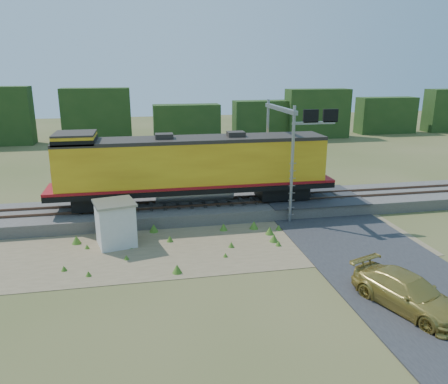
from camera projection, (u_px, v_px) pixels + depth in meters
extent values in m
plane|color=#475123|center=(234.00, 246.00, 25.08)|extent=(140.00, 140.00, 0.00)
cube|color=slate|center=(216.00, 208.00, 30.63)|extent=(70.00, 5.00, 0.80)
cube|color=brown|center=(218.00, 204.00, 29.82)|extent=(70.00, 0.10, 0.16)
cube|color=brown|center=(214.00, 198.00, 31.18)|extent=(70.00, 0.10, 0.16)
cube|color=#8C7754|center=(199.00, 245.00, 25.18)|extent=(26.00, 8.00, 0.03)
cube|color=#38383A|center=(310.00, 196.00, 31.80)|extent=(7.00, 5.20, 0.06)
cube|color=#38383A|center=(254.00, 162.00, 47.11)|extent=(7.00, 24.00, 0.08)
cube|color=#1F3B15|center=(176.00, 117.00, 60.03)|extent=(36.00, 3.00, 6.50)
cube|color=#1F3B15|center=(434.00, 113.00, 67.45)|extent=(50.00, 3.00, 6.00)
cube|color=black|center=(101.00, 200.00, 28.93)|extent=(3.47, 2.22, 0.87)
cube|color=black|center=(281.00, 191.00, 31.23)|extent=(3.47, 2.22, 0.87)
cube|color=black|center=(194.00, 187.00, 29.91)|extent=(19.30, 2.90, 0.35)
cylinder|color=gray|center=(194.00, 193.00, 30.04)|extent=(5.31, 1.16, 1.16)
cube|color=yellow|center=(194.00, 163.00, 29.45)|extent=(17.85, 2.80, 2.99)
cube|color=maroon|center=(194.00, 183.00, 29.83)|extent=(19.30, 2.94, 0.17)
cube|color=#28231E|center=(193.00, 139.00, 29.00)|extent=(17.85, 2.85, 0.23)
cube|color=yellow|center=(75.00, 140.00, 27.56)|extent=(2.51, 2.80, 0.68)
cube|color=#28231E|center=(74.00, 134.00, 27.46)|extent=(2.51, 2.85, 0.12)
cube|color=black|center=(75.00, 140.00, 27.57)|extent=(2.56, 2.85, 0.34)
cube|color=maroon|center=(55.00, 174.00, 27.90)|extent=(0.10, 1.93, 1.16)
cube|color=#28231E|center=(164.00, 137.00, 28.59)|extent=(1.16, 0.97, 0.43)
cube|color=#28231E|center=(236.00, 135.00, 29.48)|extent=(1.16, 0.97, 0.43)
cube|color=silver|center=(116.00, 224.00, 24.97)|extent=(2.40, 2.40, 2.49)
cube|color=gray|center=(114.00, 203.00, 24.61)|extent=(2.64, 2.64, 0.12)
cylinder|color=gray|center=(292.00, 166.00, 27.86)|extent=(0.20, 0.20, 7.63)
cylinder|color=gray|center=(267.00, 150.00, 33.15)|extent=(0.20, 0.20, 7.63)
cube|color=gray|center=(280.00, 109.00, 29.57)|extent=(0.27, 6.20, 0.27)
cube|color=gray|center=(314.00, 123.00, 27.35)|extent=(2.83, 0.16, 0.16)
cube|color=black|center=(311.00, 116.00, 27.19)|extent=(0.98, 0.16, 0.82)
cube|color=black|center=(330.00, 116.00, 27.43)|extent=(0.98, 0.16, 0.82)
imported|color=#B29942|center=(408.00, 293.00, 18.44)|extent=(3.68, 5.48, 1.47)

